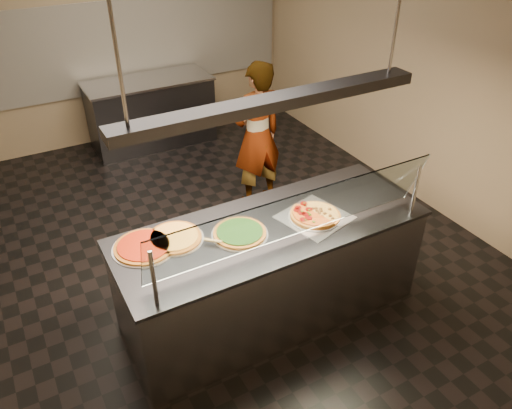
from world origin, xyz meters
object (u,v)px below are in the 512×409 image
pizza_tomato (144,246)px  pizza_spatula (220,238)px  heat_lamp_housing (274,102)px  prep_table (151,112)px  pizza_spinach (239,232)px  pizza_cheese (174,237)px  serving_counter (271,271)px  perforated_tray (315,217)px  worker (257,136)px  half_pizza_pepperoni (304,217)px  sneeze_guard (297,216)px  half_pizza_sausage (325,211)px

pizza_tomato → pizza_spatula: pizza_spatula is taller
heat_lamp_housing → prep_table: bearing=86.2°
prep_table → pizza_spinach: bearing=-98.0°
pizza_cheese → prep_table: bearing=74.5°
serving_counter → perforated_tray: (0.36, -0.07, 0.47)m
pizza_spinach → worker: bearing=56.9°
pizza_cheese → half_pizza_pepperoni: bearing=-15.5°
worker → pizza_cheese: bearing=38.2°
pizza_spatula → pizza_cheese: bearing=146.0°
serving_counter → prep_table: bearing=86.2°
half_pizza_pepperoni → heat_lamp_housing: heat_lamp_housing is taller
prep_table → pizza_spatula: bearing=-100.5°
perforated_tray → pizza_tomato: size_ratio=1.27×
pizza_cheese → heat_lamp_housing: heat_lamp_housing is taller
pizza_tomato → pizza_spatula: bearing=-20.6°
sneeze_guard → pizza_spinach: bearing=126.5°
serving_counter → half_pizza_sausage: size_ratio=5.69×
serving_counter → pizza_spinach: 0.55m
pizza_spatula → prep_table: pizza_spatula is taller
pizza_cheese → pizza_tomato: 0.24m
sneeze_guard → pizza_tomato: 1.15m
pizza_tomato → pizza_cheese: bearing=-0.7°
serving_counter → half_pizza_pepperoni: size_ratio=5.69×
half_pizza_pepperoni → prep_table: 3.84m
heat_lamp_housing → worker: bearing=64.5°
pizza_cheese → heat_lamp_housing: (0.73, -0.21, 1.01)m
heat_lamp_housing → pizza_spatula: bearing=178.2°
pizza_spatula → worker: 2.05m
pizza_tomato → worker: bearing=39.3°
pizza_spinach → pizza_spatula: size_ratio=1.53×
half_pizza_pepperoni → pizza_spatula: size_ratio=1.54×
serving_counter → pizza_spinach: size_ratio=5.72×
perforated_tray → prep_table: size_ratio=0.35×
serving_counter → pizza_cheese: (-0.73, 0.21, 0.48)m
serving_counter → pizza_spinach: pizza_spinach is taller
pizza_tomato → worker: size_ratio=0.28×
perforated_tray → serving_counter: bearing=169.1°
sneeze_guard → half_pizza_sausage: (0.46, 0.27, -0.27)m
worker → half_pizza_sausage: bearing=73.8°
prep_table → heat_lamp_housing: (-0.25, -3.74, 1.48)m
half_pizza_sausage → prep_table: (-0.21, 3.81, -0.49)m
half_pizza_sausage → worker: size_ratio=0.26×
sneeze_guard → pizza_cheese: 0.96m
pizza_cheese → pizza_tomato: same height
serving_counter → heat_lamp_housing: size_ratio=1.09×
perforated_tray → heat_lamp_housing: size_ratio=0.26×
worker → pizza_spatula: bearing=47.8°
half_pizza_sausage → pizza_spinach: size_ratio=1.01×
half_pizza_pepperoni → pizza_spinach: half_pizza_pepperoni is taller
prep_table → serving_counter: bearing=-93.8°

